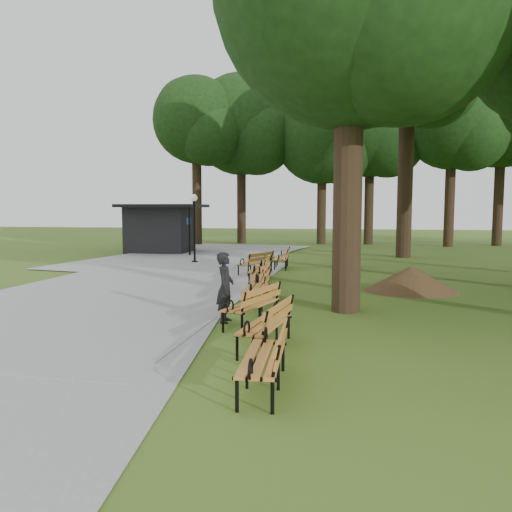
% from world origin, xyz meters
% --- Properties ---
extents(ground, '(100.00, 100.00, 0.00)m').
position_xyz_m(ground, '(0.00, 0.00, 0.00)').
color(ground, '#395A19').
rests_on(ground, ground).
extents(path, '(12.00, 38.00, 0.06)m').
position_xyz_m(path, '(-4.00, 3.00, 0.03)').
color(path, gray).
rests_on(path, ground).
extents(person, '(0.38, 0.57, 1.55)m').
position_xyz_m(person, '(0.11, -0.96, 0.78)').
color(person, black).
rests_on(person, ground).
extents(kiosk, '(4.42, 3.86, 2.73)m').
position_xyz_m(kiosk, '(-7.58, 15.54, 1.36)').
color(kiosk, black).
rests_on(kiosk, ground).
extents(lamp_post, '(0.32, 0.32, 3.15)m').
position_xyz_m(lamp_post, '(-4.04, 10.49, 2.26)').
color(lamp_post, black).
rests_on(lamp_post, ground).
extents(dirt_mound, '(2.36, 2.36, 0.77)m').
position_xyz_m(dirt_mound, '(4.70, 4.00, 0.39)').
color(dirt_mound, '#47301C').
rests_on(dirt_mound, ground).
extents(bench_0, '(0.71, 1.92, 0.88)m').
position_xyz_m(bench_0, '(1.57, -4.90, 0.44)').
color(bench_0, '#C5772D').
rests_on(bench_0, ground).
extents(bench_1, '(0.93, 1.98, 0.88)m').
position_xyz_m(bench_1, '(1.29, -2.90, 0.44)').
color(bench_1, '#C5772D').
rests_on(bench_1, ground).
extents(bench_2, '(1.18, 2.00, 0.88)m').
position_xyz_m(bench_2, '(0.73, -1.15, 0.44)').
color(bench_2, '#C5772D').
rests_on(bench_2, ground).
extents(bench_3, '(0.75, 1.93, 0.88)m').
position_xyz_m(bench_3, '(0.45, 1.11, 0.44)').
color(bench_3, '#C5772D').
rests_on(bench_3, ground).
extents(bench_4, '(0.84, 1.96, 0.88)m').
position_xyz_m(bench_4, '(0.22, 2.99, 0.44)').
color(bench_4, '#C5772D').
rests_on(bench_4, ground).
extents(bench_5, '(0.68, 1.91, 0.88)m').
position_xyz_m(bench_5, '(-0.12, 5.04, 0.44)').
color(bench_5, '#C5772D').
rests_on(bench_5, ground).
extents(bench_6, '(1.33, 2.00, 0.88)m').
position_xyz_m(bench_6, '(-0.61, 7.05, 0.44)').
color(bench_6, '#C5772D').
rests_on(bench_6, ground).
extents(bench_7, '(0.75, 1.93, 0.88)m').
position_xyz_m(bench_7, '(0.13, 9.11, 0.44)').
color(bench_7, '#C5772D').
rests_on(bench_7, ground).
extents(lawn_tree_2, '(6.84, 6.84, 12.74)m').
position_xyz_m(lawn_tree_2, '(2.67, 9.66, 9.23)').
color(lawn_tree_2, black).
rests_on(lawn_tree_2, ground).
extents(lawn_tree_4, '(6.12, 6.12, 12.84)m').
position_xyz_m(lawn_tree_4, '(5.72, 14.94, 9.66)').
color(lawn_tree_4, black).
rests_on(lawn_tree_4, ground).
extents(tree_backdrop, '(35.25, 10.09, 16.39)m').
position_xyz_m(tree_backdrop, '(6.70, 23.06, 8.20)').
color(tree_backdrop, black).
rests_on(tree_backdrop, ground).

